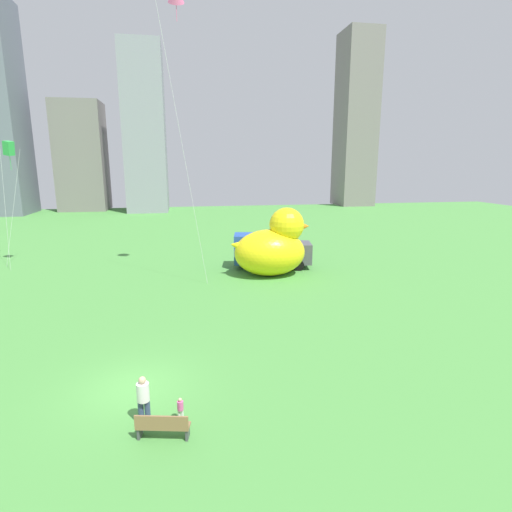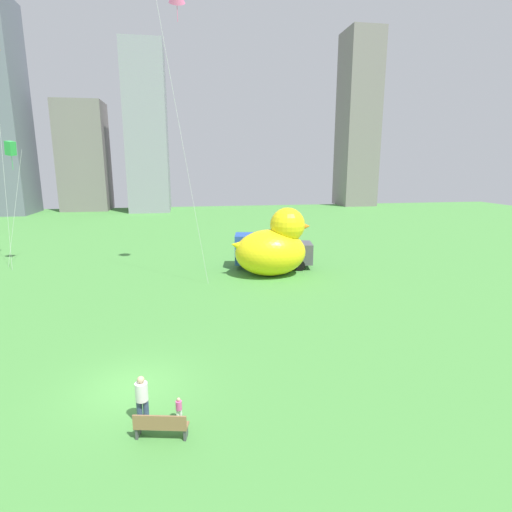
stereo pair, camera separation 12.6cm
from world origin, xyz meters
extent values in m
plane|color=#4A9040|center=(0.00, 0.00, 0.00)|extent=(140.00, 140.00, 0.00)
cube|color=olive|center=(1.29, -3.28, 0.42)|extent=(1.76, 0.80, 0.06)
cube|color=olive|center=(1.25, -3.47, 0.68)|extent=(1.68, 0.42, 0.45)
cube|color=#47474C|center=(0.53, -3.12, 0.20)|extent=(0.16, 0.38, 0.39)
cube|color=#47474C|center=(2.05, -3.44, 0.20)|extent=(0.16, 0.38, 0.39)
cylinder|color=#38476B|center=(0.52, -2.40, 0.42)|extent=(0.19, 0.19, 0.84)
cylinder|color=#38476B|center=(0.73, -2.40, 0.42)|extent=(0.19, 0.19, 0.84)
cylinder|color=white|center=(0.63, -2.40, 1.16)|extent=(0.42, 0.42, 0.63)
sphere|color=#D8AD8C|center=(0.63, -2.40, 1.60)|extent=(0.25, 0.25, 0.25)
cylinder|color=silver|center=(1.78, -2.50, 0.21)|extent=(0.10, 0.10, 0.43)
cylinder|color=silver|center=(1.88, -2.50, 0.21)|extent=(0.10, 0.10, 0.43)
cylinder|color=#D85999|center=(1.83, -2.50, 0.59)|extent=(0.21, 0.21, 0.32)
sphere|color=#D8AD8C|center=(1.83, -2.50, 0.81)|extent=(0.12, 0.12, 0.12)
ellipsoid|color=yellow|center=(8.74, 15.40, 1.81)|extent=(5.56, 4.11, 3.63)
sphere|color=yellow|center=(10.07, 15.40, 3.96)|extent=(2.71, 2.71, 2.71)
cone|color=orange|center=(11.29, 15.40, 3.82)|extent=(1.22, 1.22, 1.22)
cone|color=yellow|center=(6.32, 15.40, 2.42)|extent=(1.66, 1.45, 1.75)
cube|color=#264CA5|center=(8.60, 17.84, 1.65)|extent=(4.93, 3.05, 2.40)
cube|color=#4C4C56|center=(11.75, 17.30, 1.29)|extent=(2.16, 2.57, 1.68)
cylinder|color=black|center=(11.56, 17.33, 0.45)|extent=(1.29, 2.52, 0.90)
cylinder|color=black|center=(7.60, 18.01, 0.45)|extent=(1.29, 2.52, 0.90)
cube|color=gray|center=(-16.00, 67.63, 9.85)|extent=(8.38, 7.86, 19.70)
cube|color=gray|center=(-4.00, 64.44, 14.50)|extent=(7.10, 10.18, 29.00)
cube|color=gray|center=(38.00, 68.02, 17.17)|extent=(6.85, 8.03, 34.34)
cylinder|color=silver|center=(2.31, 13.82, 9.77)|extent=(2.91, 0.09, 19.55)
cylinder|color=pink|center=(2.27, 15.27, 18.64)|extent=(0.04, 0.04, 1.60)
cylinder|color=silver|center=(-11.82, 20.97, 8.72)|extent=(0.44, 0.92, 17.43)
cylinder|color=silver|center=(-11.93, 22.43, 4.91)|extent=(1.83, 1.18, 9.82)
cube|color=green|center=(-11.35, 21.53, 9.81)|extent=(0.91, 0.95, 1.23)
cylinder|color=green|center=(-11.35, 21.53, 8.91)|extent=(0.04, 0.04, 1.60)
camera|label=1|loc=(2.18, -15.16, 8.60)|focal=28.68mm
camera|label=2|loc=(2.30, -15.18, 8.60)|focal=28.68mm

